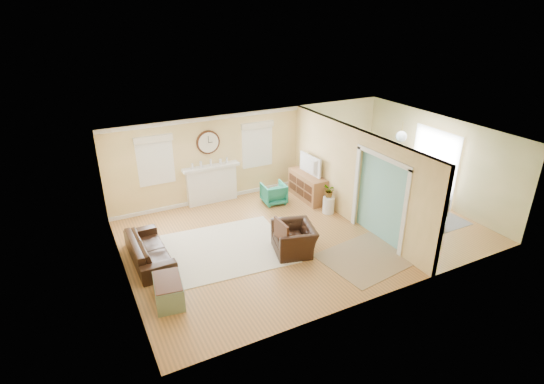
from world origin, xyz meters
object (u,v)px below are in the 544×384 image
object	(u,v)px
sofa	(149,250)
dining_table	(407,202)
credenza	(307,186)
green_chair	(274,193)
eames_chair	(294,239)

from	to	relation	value
sofa	dining_table	size ratio (longest dim) A/B	1.08
credenza	dining_table	bearing A→B (deg)	-46.14
green_chair	sofa	bearing A→B (deg)	25.35
credenza	dining_table	world-z (taller)	credenza
sofa	credenza	xyz separation A→B (m)	(5.07, 1.29, 0.11)
green_chair	dining_table	bearing A→B (deg)	148.33
green_chair	dining_table	xyz separation A→B (m)	(3.10, -2.32, 0.02)
green_chair	credenza	bearing A→B (deg)	174.89
eames_chair	dining_table	distance (m)	3.94
sofa	credenza	world-z (taller)	credenza
green_chair	dining_table	distance (m)	3.87
credenza	green_chair	bearing A→B (deg)	169.74
eames_chair	green_chair	distance (m)	2.79
eames_chair	credenza	xyz separation A→B (m)	(1.88, 2.47, 0.06)
sofa	green_chair	distance (m)	4.28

